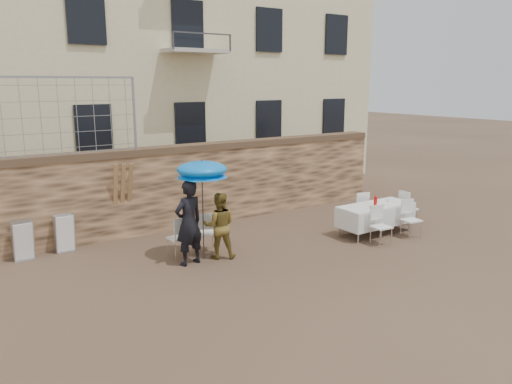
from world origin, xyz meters
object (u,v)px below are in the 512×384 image
table_chair_front_left (381,226)px  man_suit (189,223)px  woman_dress (219,226)px  chair_stack_left (21,238)px  table_chair_side (408,208)px  umbrella (202,172)px  banquet_table (376,206)px  couple_chair_right (206,232)px  table_chair_back (359,208)px  soda_bottle (375,202)px  couple_chair_left (178,237)px  table_chair_front_right (411,219)px  chair_stack_right (63,231)px

table_chair_front_left → man_suit: bearing=167.4°
woman_dress → chair_stack_left: (-3.71, 2.48, -0.29)m
woman_dress → table_chair_side: 5.75m
umbrella → banquet_table: 4.89m
couple_chair_right → table_chair_back: (4.57, -0.39, 0.00)m
umbrella → soda_bottle: umbrella is taller
table_chair_back → couple_chair_left: bearing=9.9°
table_chair_front_left → couple_chair_right: bearing=157.5°
banquet_table → man_suit: bearing=172.8°
soda_bottle → table_chair_front_right: size_ratio=0.27×
man_suit → couple_chair_left: (0.00, 0.55, -0.45)m
chair_stack_left → couple_chair_left: bearing=-33.1°
couple_chair_left → couple_chair_right: same height
table_chair_side → chair_stack_right: size_ratio=1.04×
woman_dress → chair_stack_left: bearing=-5.8°
table_chair_front_right → umbrella: bearing=172.0°
umbrella → table_chair_back: bearing=0.7°
soda_bottle → table_chair_front_left: size_ratio=0.27×
umbrella → chair_stack_right: size_ratio=2.28×
woman_dress → umbrella: bearing=11.9°
couple_chair_left → soda_bottle: size_ratio=3.69×
couple_chair_right → chair_stack_left: couple_chair_right is taller
banquet_table → soda_bottle: bearing=-143.1°
table_chair_side → table_chair_front_right: bearing=136.6°
soda_bottle → chair_stack_right: bearing=154.8°
couple_chair_left → table_chair_back: same height
man_suit → couple_chair_right: man_suit is taller
woman_dress → chair_stack_right: woman_dress is taller
couple_chair_left → couple_chair_right: bearing=175.7°
table_chair_front_right → table_chair_side: 1.24m
couple_chair_right → chair_stack_left: 4.14m
banquet_table → soda_bottle: soda_bottle is taller
table_chair_front_right → table_chair_side: size_ratio=1.00×
table_chair_back → soda_bottle: bearing=81.3°
banquet_table → soda_bottle: (-0.20, -0.15, 0.17)m
man_suit → umbrella: umbrella is taller
woman_dress → table_chair_back: (4.52, 0.16, -0.27)m
couple_chair_left → table_chair_front_left: 4.87m
man_suit → woman_dress: (0.75, 0.00, -0.18)m
umbrella → couple_chair_right: size_ratio=2.18×
banquet_table → chair_stack_right: (-7.13, 3.12, -0.27)m
banquet_table → table_chair_back: 0.86m
woman_dress → banquet_table: size_ratio=0.72×
couple_chair_right → chair_stack_right: bearing=-15.4°
table_chair_front_left → table_chair_side: bearing=27.7°
man_suit → banquet_table: size_ratio=0.89×
woman_dress → chair_stack_right: 3.76m
soda_bottle → table_chair_side: 1.67m
soda_bottle → woman_dress: bearing=169.1°
table_chair_back → umbrella: bearing=14.9°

